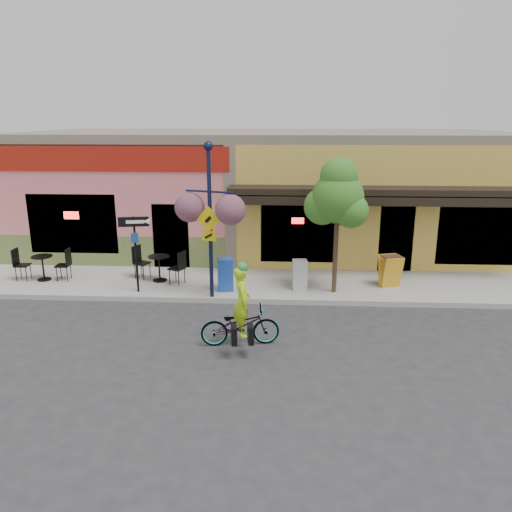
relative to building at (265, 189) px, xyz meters
The scene contains 14 objects.
ground 7.83m from the building, 90.00° to the right, with size 90.00×90.00×0.00m, color #2D2D30.
sidewalk 5.91m from the building, 90.00° to the right, with size 24.00×3.00×0.15m, color #9E9B93.
curb 7.28m from the building, 90.00° to the right, with size 24.00×0.12×0.15m, color #A8A59E.
building is the anchor object (origin of this frame).
bicycle 9.73m from the building, 91.34° to the right, with size 0.63×1.79×0.94m, color maroon.
cyclist_rider 9.67m from the building, 91.04° to the right, with size 0.59×0.39×1.63m, color #B4E918.
lamp_post 6.96m from the building, 100.41° to the right, with size 1.37×0.55×4.31m, color #121738, non-canonical shape.
one_way_sign 7.48m from the building, 117.75° to the right, with size 0.85×0.19×2.22m, color black, non-canonical shape.
cafe_set_left 8.91m from the building, 139.69° to the right, with size 1.68×0.84×1.01m, color black, non-canonical shape.
cafe_set_right 6.54m from the building, 118.88° to the right, with size 1.74×0.87×1.04m, color black, non-canonical shape.
newspaper_box_blue 6.57m from the building, 98.41° to the right, with size 0.43×0.38×0.96m, color #1C47AA, non-canonical shape.
newspaper_box_grey 6.43m from the building, 78.54° to the right, with size 0.41×0.37×0.89m, color #B9B9B9, non-canonical shape.
street_tree 6.65m from the building, 70.44° to the right, with size 1.52×1.52×3.91m, color #3D7A26, non-canonical shape.
sandwich_board 7.28m from the building, 55.94° to the right, with size 0.58×0.42×0.96m, color gold, non-canonical shape.
Camera 1 is at (0.71, -12.54, 5.08)m, focal length 35.00 mm.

